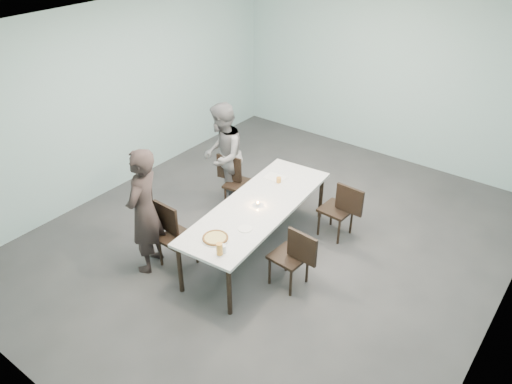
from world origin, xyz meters
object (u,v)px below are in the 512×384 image
Objects in this scene: chair_near_left at (173,231)px; water_tumbler at (223,249)px; diner_far at (222,156)px; tealight at (258,204)px; chair_far_left at (235,179)px; chair_near_right at (294,254)px; pizza at (215,238)px; diner_near at (144,211)px; table at (258,209)px; side_plate at (245,229)px; chair_far_right at (342,207)px; amber_tumbler at (279,180)px; beer_glass at (220,249)px.

chair_near_left is 1.07m from water_tumbler.
diner_far is at bearing 130.38° from water_tumbler.
chair_far_left is at bearing 143.87° from tealight.
chair_near_right is 1.00m from pizza.
diner_near reaches higher than water_tumbler.
water_tumbler is at bearing -75.53° from tealight.
diner_near is 30.95× the size of tealight.
table is at bearing -17.14° from chair_near_right.
tealight is at bearing 30.51° from diner_far.
chair_far_left is at bearing 133.35° from side_plate.
diner_far is 18.64× the size of water_tumbler.
diner_near reaches higher than chair_far_left.
chair_far_right is 1.27m from tealight.
water_tumbler is 1.61× the size of tealight.
chair_near_right reaches higher than amber_tumbler.
table is 3.07× the size of chair_near_left.
diner_near reaches higher than pizza.
water_tumbler is (0.07, -0.51, 0.04)m from side_plate.
table is at bearing 30.58° from diner_far.
chair_near_right is at bearing 38.24° from pizza.
chair_far_right is 0.52× the size of diner_far.
diner_far reaches higher than chair_far_right.
chair_near_left is 0.49m from diner_near.
chair_near_right is at bearing -46.65° from amber_tumbler.
chair_far_right reaches higher than table.
table is 1.49m from diner_near.
diner_far reaches higher than beer_glass.
diner_near is at bearing -114.95° from amber_tumbler.
diner_far is at bearing 139.01° from side_plate.
diner_near is 9.63× the size of side_plate.
tealight is (-0.20, 0.52, 0.02)m from side_plate.
table is 17.78× the size of beer_glass.
chair_near_left is 2.56× the size of pizza.
beer_glass is at bearing 70.18° from diner_near.
side_plate is (0.15, 0.38, -0.01)m from pizza.
tealight reaches higher than table.
chair_far_left is 5.80× the size of beer_glass.
beer_glass reaches higher than table.
pizza is 1.89× the size of side_plate.
chair_near_right is at bearing 95.41° from chair_far_right.
diner_near reaches higher than diner_far.
diner_near is (-0.96, -1.13, 0.17)m from table.
diner_near reaches higher than tealight.
chair_near_left is at bearing 170.89° from water_tumbler.
chair_near_left is 1.65m from chair_near_right.
chair_far_right is (0.75, 0.98, -0.19)m from table.
amber_tumbler is at bearing 100.73° from tealight.
chair_near_left is 10.88× the size of amber_tumbler.
side_plate is at bearing 96.20° from diner_near.
chair_far_left is 0.41m from diner_far.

